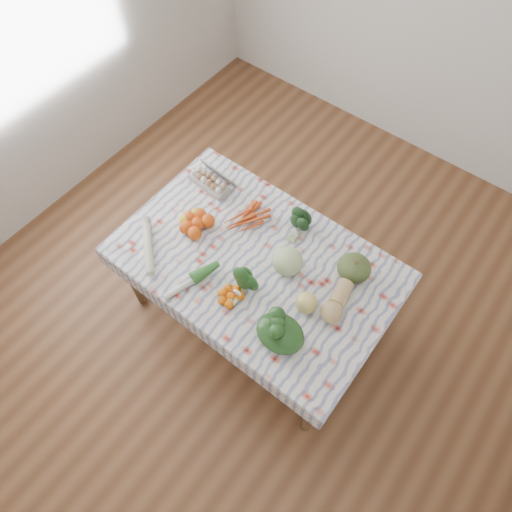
# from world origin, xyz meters

# --- Properties ---
(ground) EXTENTS (4.50, 4.50, 0.00)m
(ground) POSITION_xyz_m (0.00, 0.00, 0.00)
(ground) COLOR brown
(ground) RESTS_ON ground
(dining_table) EXTENTS (1.60, 1.00, 0.75)m
(dining_table) POSITION_xyz_m (0.00, 0.00, 0.68)
(dining_table) COLOR brown
(dining_table) RESTS_ON ground
(tablecloth) EXTENTS (1.66, 1.06, 0.01)m
(tablecloth) POSITION_xyz_m (0.00, 0.00, 0.76)
(tablecloth) COLOR silver
(tablecloth) RESTS_ON dining_table
(egg_carton) EXTENTS (0.30, 0.14, 0.08)m
(egg_carton) POSITION_xyz_m (-0.60, 0.27, 0.80)
(egg_carton) COLOR #A2A29D
(egg_carton) RESTS_ON tablecloth
(carrot_bunch) EXTENTS (0.27, 0.25, 0.04)m
(carrot_bunch) POSITION_xyz_m (-0.21, 0.20, 0.78)
(carrot_bunch) COLOR #C64717
(carrot_bunch) RESTS_ON tablecloth
(kale_bunch) EXTENTS (0.16, 0.15, 0.13)m
(kale_bunch) POSITION_xyz_m (0.07, 0.33, 0.83)
(kale_bunch) COLOR #163516
(kale_bunch) RESTS_ON tablecloth
(kabocha_squash) EXTENTS (0.23, 0.23, 0.13)m
(kabocha_squash) POSITION_xyz_m (0.50, 0.28, 0.83)
(kabocha_squash) COLOR #415326
(kabocha_squash) RESTS_ON tablecloth
(cabbage) EXTENTS (0.21, 0.21, 0.18)m
(cabbage) POSITION_xyz_m (0.18, 0.07, 0.85)
(cabbage) COLOR #ADC485
(cabbage) RESTS_ON tablecloth
(butternut_squash) EXTENTS (0.16, 0.28, 0.12)m
(butternut_squash) POSITION_xyz_m (0.54, 0.04, 0.82)
(butternut_squash) COLOR tan
(butternut_squash) RESTS_ON tablecloth
(orange_cluster) EXTENTS (0.28, 0.28, 0.09)m
(orange_cluster) POSITION_xyz_m (-0.43, -0.03, 0.81)
(orange_cluster) COLOR #DC4F0F
(orange_cluster) RESTS_ON tablecloth
(broccoli) EXTENTS (0.16, 0.16, 0.11)m
(broccoli) POSITION_xyz_m (0.06, -0.20, 0.82)
(broccoli) COLOR #1F4E1D
(broccoli) RESTS_ON tablecloth
(mandarin_cluster) EXTENTS (0.21, 0.21, 0.05)m
(mandarin_cluster) POSITION_xyz_m (0.04, -0.28, 0.79)
(mandarin_cluster) COLOR orange
(mandarin_cluster) RESTS_ON tablecloth
(grapefruit) EXTENTS (0.15, 0.15, 0.12)m
(grapefruit) POSITION_xyz_m (0.41, -0.07, 0.82)
(grapefruit) COLOR #D7C666
(grapefruit) RESTS_ON tablecloth
(spinach_bag) EXTENTS (0.30, 0.25, 0.12)m
(spinach_bag) POSITION_xyz_m (0.40, -0.30, 0.82)
(spinach_bag) COLOR #183715
(spinach_bag) RESTS_ON tablecloth
(daikon) EXTENTS (0.31, 0.28, 0.05)m
(daikon) POSITION_xyz_m (-0.56, -0.34, 0.79)
(daikon) COLOR beige
(daikon) RESTS_ON tablecloth
(leek) EXTENTS (0.14, 0.35, 0.04)m
(leek) POSITION_xyz_m (-0.21, -0.35, 0.78)
(leek) COLOR beige
(leek) RESTS_ON tablecloth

